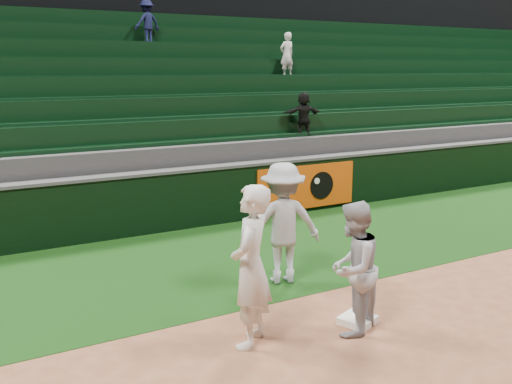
% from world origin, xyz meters
% --- Properties ---
extents(ground, '(70.00, 70.00, 0.00)m').
position_xyz_m(ground, '(0.00, 0.00, 0.00)').
color(ground, brown).
rests_on(ground, ground).
extents(foul_grass, '(36.00, 4.20, 0.01)m').
position_xyz_m(foul_grass, '(0.00, 3.00, 0.00)').
color(foul_grass, black).
rests_on(foul_grass, ground).
extents(first_base, '(0.53, 0.53, 0.09)m').
position_xyz_m(first_base, '(0.28, -0.18, 0.05)').
color(first_base, white).
rests_on(first_base, ground).
extents(first_baseman, '(0.84, 0.84, 1.97)m').
position_xyz_m(first_baseman, '(-1.20, 0.01, 0.98)').
color(first_baseman, silver).
rests_on(first_baseman, ground).
extents(baserunner, '(1.03, 0.97, 1.69)m').
position_xyz_m(baserunner, '(0.05, -0.33, 0.85)').
color(baserunner, '#A5A7AF').
rests_on(baserunner, ground).
extents(base_coach, '(1.35, 1.00, 1.87)m').
position_xyz_m(base_coach, '(0.20, 1.57, 0.94)').
color(base_coach, '#A2A5AF').
rests_on(base_coach, foul_grass).
extents(field_wall, '(36.00, 0.45, 1.25)m').
position_xyz_m(field_wall, '(0.03, 5.20, 0.63)').
color(field_wall, black).
rests_on(field_wall, ground).
extents(stadium_seating, '(36.00, 5.95, 5.08)m').
position_xyz_m(stadium_seating, '(-0.00, 8.97, 1.70)').
color(stadium_seating, '#323134').
rests_on(stadium_seating, ground).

